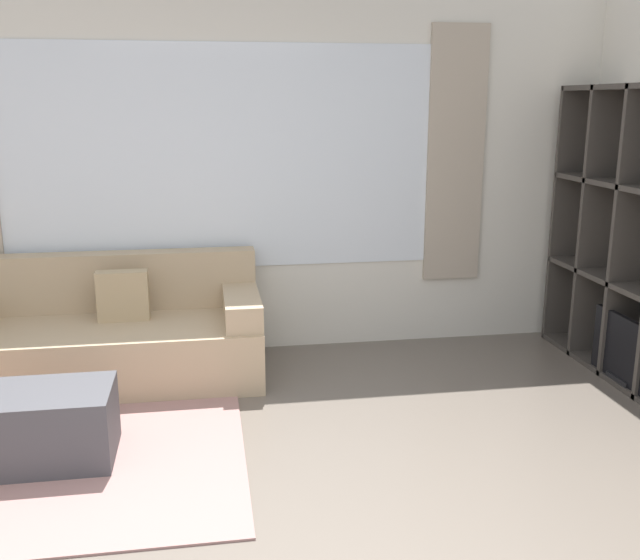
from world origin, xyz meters
The scene contains 3 objects.
wall_back centered at (0.00, 2.93, 1.36)m, with size 6.97×0.11×2.70m.
couch_main centered at (-0.82, 2.45, 0.29)m, with size 2.06×0.89×0.81m.
ottoman centered at (-0.99, 1.28, 0.20)m, with size 0.69×0.49×0.39m.
Camera 1 is at (-0.13, -2.33, 1.85)m, focal length 40.00 mm.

